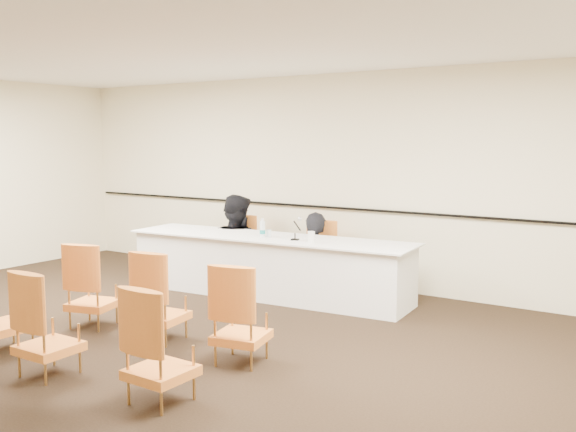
# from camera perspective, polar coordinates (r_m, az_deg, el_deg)

# --- Properties ---
(floor) EXTENTS (10.00, 10.00, 0.00)m
(floor) POSITION_cam_1_polar(r_m,az_deg,el_deg) (6.35, -13.92, -12.43)
(floor) COLOR black
(floor) RESTS_ON ground
(ceiling) EXTENTS (10.00, 10.00, 0.00)m
(ceiling) POSITION_cam_1_polar(r_m,az_deg,el_deg) (6.07, -14.76, 15.41)
(ceiling) COLOR white
(ceiling) RESTS_ON ground
(wall_back) EXTENTS (10.00, 0.04, 3.00)m
(wall_back) POSITION_cam_1_polar(r_m,az_deg,el_deg) (9.18, 4.56, 3.23)
(wall_back) COLOR #F8EEC3
(wall_back) RESTS_ON ground
(wall_rail) EXTENTS (9.80, 0.04, 0.03)m
(wall_rail) POSITION_cam_1_polar(r_m,az_deg,el_deg) (9.18, 4.42, 0.73)
(wall_rail) COLOR black
(wall_rail) RESTS_ON wall_back
(panel_table) EXTENTS (4.04, 1.25, 0.80)m
(panel_table) POSITION_cam_1_polar(r_m,az_deg,el_deg) (8.55, -1.76, -4.47)
(panel_table) COLOR white
(panel_table) RESTS_ON ground
(panelist_main) EXTENTS (0.67, 0.52, 1.64)m
(panelist_main) POSITION_cam_1_polar(r_m,az_deg,el_deg) (8.89, 2.43, -4.88)
(panelist_main) COLOR black
(panelist_main) RESTS_ON ground
(panelist_main_chair) EXTENTS (0.54, 0.54, 0.95)m
(panelist_main_chair) POSITION_cam_1_polar(r_m,az_deg,el_deg) (8.85, 2.44, -3.58)
(panelist_main_chair) COLOR orange
(panelist_main_chair) RESTS_ON ground
(panelist_second) EXTENTS (0.90, 0.71, 1.83)m
(panelist_second) POSITION_cam_1_polar(r_m,az_deg,el_deg) (9.51, -4.63, -3.58)
(panelist_second) COLOR black
(panelist_second) RESTS_ON ground
(panelist_second_chair) EXTENTS (0.54, 0.54, 0.95)m
(panelist_second_chair) POSITION_cam_1_polar(r_m,az_deg,el_deg) (9.49, -4.64, -2.89)
(panelist_second_chair) COLOR orange
(panelist_second_chair) RESTS_ON ground
(papers) EXTENTS (0.31, 0.24, 0.00)m
(papers) POSITION_cam_1_polar(r_m,az_deg,el_deg) (8.27, 0.37, -2.03)
(papers) COLOR white
(papers) RESTS_ON panel_table
(microphone) EXTENTS (0.14, 0.22, 0.29)m
(microphone) POSITION_cam_1_polar(r_m,az_deg,el_deg) (8.13, 0.63, -1.17)
(microphone) COLOR black
(microphone) RESTS_ON panel_table
(water_bottle) EXTENTS (0.09, 0.09, 0.25)m
(water_bottle) POSITION_cam_1_polar(r_m,az_deg,el_deg) (8.40, -2.28, -1.06)
(water_bottle) COLOR teal
(water_bottle) RESTS_ON panel_table
(drinking_glass) EXTENTS (0.08, 0.08, 0.10)m
(drinking_glass) POSITION_cam_1_polar(r_m,az_deg,el_deg) (8.43, -1.71, -1.54)
(drinking_glass) COLOR silver
(drinking_glass) RESTS_ON panel_table
(coffee_cup) EXTENTS (0.10, 0.10, 0.14)m
(coffee_cup) POSITION_cam_1_polar(r_m,az_deg,el_deg) (7.97, 2.08, -1.88)
(coffee_cup) COLOR white
(coffee_cup) RESTS_ON panel_table
(aud_chair_front_left) EXTENTS (0.62, 0.62, 0.95)m
(aud_chair_front_left) POSITION_cam_1_polar(r_m,az_deg,el_deg) (7.46, -16.98, -5.83)
(aud_chair_front_left) COLOR orange
(aud_chair_front_left) RESTS_ON ground
(aud_chair_front_mid) EXTENTS (0.57, 0.57, 0.95)m
(aud_chair_front_mid) POSITION_cam_1_polar(r_m,az_deg,el_deg) (6.78, -11.22, -6.93)
(aud_chair_front_mid) COLOR orange
(aud_chair_front_mid) RESTS_ON ground
(aud_chair_front_right) EXTENTS (0.60, 0.60, 0.95)m
(aud_chair_front_right) POSITION_cam_1_polar(r_m,az_deg,el_deg) (6.01, -4.18, -8.59)
(aud_chair_front_right) COLOR orange
(aud_chair_front_right) RESTS_ON ground
(aud_chair_back_left) EXTENTS (0.53, 0.53, 0.95)m
(aud_chair_back_left) POSITION_cam_1_polar(r_m,az_deg,el_deg) (6.91, -23.93, -7.14)
(aud_chair_back_left) COLOR orange
(aud_chair_back_left) RESTS_ON ground
(aud_chair_back_mid) EXTENTS (0.51, 0.51, 0.95)m
(aud_chair_back_mid) POSITION_cam_1_polar(r_m,az_deg,el_deg) (6.07, -20.55, -8.86)
(aud_chair_back_mid) COLOR orange
(aud_chair_back_mid) RESTS_ON ground
(aud_chair_back_right) EXTENTS (0.50, 0.50, 0.95)m
(aud_chair_back_right) POSITION_cam_1_polar(r_m,az_deg,el_deg) (5.22, -11.26, -11.11)
(aud_chair_back_right) COLOR orange
(aud_chair_back_right) RESTS_ON ground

